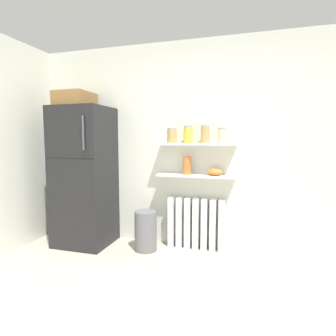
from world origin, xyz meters
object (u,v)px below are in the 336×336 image
at_px(shelf_bowl, 215,172).
at_px(trash_bin, 146,231).
at_px(storage_jar_0, 172,136).
at_px(storage_jar_1, 188,135).
at_px(storage_jar_3, 222,136).
at_px(storage_jar_2, 205,134).
at_px(refrigerator, 84,173).
at_px(radiator, 196,224).
at_px(vase, 187,165).

xyz_separation_m(shelf_bowl, trash_bin, (-0.82, -0.21, -0.74)).
relative_size(storage_jar_0, storage_jar_1, 0.88).
distance_m(storage_jar_1, storage_jar_3, 0.41).
distance_m(storage_jar_2, storage_jar_3, 0.21).
bearing_deg(shelf_bowl, storage_jar_2, 180.00).
xyz_separation_m(refrigerator, storage_jar_3, (1.76, 0.20, 0.49)).
bearing_deg(storage_jar_1, shelf_bowl, 0.00).
height_order(refrigerator, trash_bin, refrigerator).
bearing_deg(radiator, shelf_bowl, -7.44).
bearing_deg(radiator, storage_jar_3, -5.53).
height_order(storage_jar_3, vase, storage_jar_3).
xyz_separation_m(storage_jar_2, trash_bin, (-0.69, -0.21, -1.19)).
distance_m(storage_jar_1, storage_jar_2, 0.21).
relative_size(vase, shelf_bowl, 1.24).
relative_size(radiator, trash_bin, 1.45).
height_order(storage_jar_0, storage_jar_3, storage_jar_0).
xyz_separation_m(storage_jar_0, storage_jar_2, (0.41, -0.00, 0.02)).
bearing_deg(storage_jar_3, storage_jar_2, -180.00).
xyz_separation_m(storage_jar_2, vase, (-0.22, 0.00, -0.38)).
distance_m(radiator, storage_jar_2, 1.12).
bearing_deg(storage_jar_2, trash_bin, -163.34).
height_order(storage_jar_0, storage_jar_2, storage_jar_2).
bearing_deg(refrigerator, storage_jar_0, 10.11).
height_order(radiator, storage_jar_2, storage_jar_2).
bearing_deg(vase, trash_bin, -156.31).
relative_size(refrigerator, storage_jar_0, 10.73).
bearing_deg(storage_jar_1, storage_jar_0, 180.00).
bearing_deg(storage_jar_0, vase, -0.00).
distance_m(radiator, storage_jar_0, 1.15).
xyz_separation_m(refrigerator, radiator, (1.45, 0.23, -0.62)).
relative_size(storage_jar_2, trash_bin, 0.44).
height_order(vase, trash_bin, vase).
bearing_deg(storage_jar_2, storage_jar_1, -180.00).
height_order(shelf_bowl, trash_bin, shelf_bowl).
xyz_separation_m(refrigerator, shelf_bowl, (1.68, 0.20, 0.05)).
distance_m(vase, trash_bin, 0.96).
xyz_separation_m(refrigerator, storage_jar_2, (1.55, 0.20, 0.50)).
xyz_separation_m(storage_jar_1, vase, (-0.01, 0.00, -0.38)).
relative_size(storage_jar_3, vase, 0.81).
xyz_separation_m(storage_jar_1, shelf_bowl, (0.33, 0.00, -0.45)).
bearing_deg(radiator, vase, -165.61).
bearing_deg(storage_jar_3, shelf_bowl, -180.00).
height_order(radiator, shelf_bowl, shelf_bowl).
distance_m(shelf_bowl, trash_bin, 1.12).
distance_m(refrigerator, storage_jar_2, 1.64).
relative_size(refrigerator, radiator, 2.77).
bearing_deg(radiator, storage_jar_2, -16.20).
relative_size(storage_jar_1, shelf_bowl, 1.17).
bearing_deg(storage_jar_1, trash_bin, -156.91).
height_order(radiator, vase, vase).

